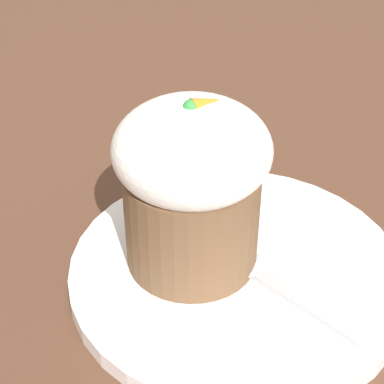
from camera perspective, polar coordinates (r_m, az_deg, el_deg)
ground_plane at (r=0.43m, az=3.93°, el=-7.61°), size 4.00×4.00×0.00m
dessert_plate at (r=0.43m, az=3.97°, el=-7.01°), size 0.22×0.22×0.01m
carrot_cake at (r=0.39m, az=0.00°, el=0.79°), size 0.10×0.10×0.12m
spoon at (r=0.42m, az=6.05°, el=-7.17°), size 0.05×0.11×0.01m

